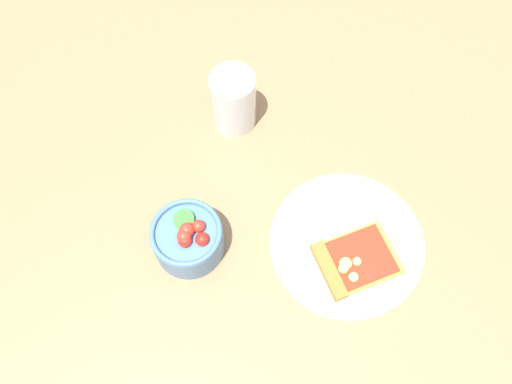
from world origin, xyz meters
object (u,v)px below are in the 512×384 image
object	(u,v)px
salad_bowl	(188,238)
soda_glass	(234,102)
pizza_slice_main	(351,263)
plate	(346,244)

from	to	relation	value
salad_bowl	soda_glass	distance (m)	0.24
pizza_slice_main	salad_bowl	size ratio (longest dim) A/B	1.31
salad_bowl	pizza_slice_main	bearing A→B (deg)	-142.19
pizza_slice_main	salad_bowl	distance (m)	0.24
pizza_slice_main	soda_glass	distance (m)	0.32
salad_bowl	soda_glass	bearing A→B (deg)	-59.66
plate	soda_glass	distance (m)	0.29
plate	soda_glass	bearing A→B (deg)	-7.27
pizza_slice_main	plate	bearing A→B (deg)	-40.80
plate	soda_glass	xyz separation A→B (m)	(0.28, -0.04, 0.05)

